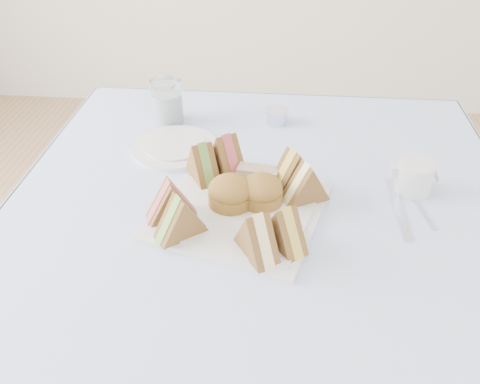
# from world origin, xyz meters

# --- Properties ---
(table) EXTENTS (0.90, 0.90, 0.74)m
(table) POSITION_xyz_m (0.00, 0.00, 0.37)
(table) COLOR brown
(table) RESTS_ON floor
(tablecloth) EXTENTS (1.02, 1.02, 0.01)m
(tablecloth) POSITION_xyz_m (0.00, 0.00, 0.74)
(tablecloth) COLOR silver
(tablecloth) RESTS_ON table
(serving_plate) EXTENTS (0.36, 0.36, 0.01)m
(serving_plate) POSITION_xyz_m (-0.04, -0.05, 0.75)
(serving_plate) COLOR silver
(serving_plate) RESTS_ON tablecloth
(sandwich_fl_a) EXTENTS (0.10, 0.08, 0.08)m
(sandwich_fl_a) POSITION_xyz_m (-0.16, -0.09, 0.80)
(sandwich_fl_a) COLOR brown
(sandwich_fl_a) RESTS_ON serving_plate
(sandwich_fl_b) EXTENTS (0.10, 0.09, 0.08)m
(sandwich_fl_b) POSITION_xyz_m (-0.14, -0.14, 0.80)
(sandwich_fl_b) COLOR brown
(sandwich_fl_b) RESTS_ON serving_plate
(sandwich_fr_a) EXTENTS (0.09, 0.10, 0.08)m
(sandwich_fr_a) POSITION_xyz_m (0.05, -0.15, 0.80)
(sandwich_fr_a) COLOR brown
(sandwich_fr_a) RESTS_ON serving_plate
(sandwich_fr_b) EXTENTS (0.09, 0.10, 0.08)m
(sandwich_fr_b) POSITION_xyz_m (-0.00, -0.17, 0.80)
(sandwich_fr_b) COLOR brown
(sandwich_fr_b) RESTS_ON serving_plate
(sandwich_bl_a) EXTENTS (0.09, 0.10, 0.08)m
(sandwich_bl_a) POSITION_xyz_m (-0.13, 0.05, 0.80)
(sandwich_bl_a) COLOR brown
(sandwich_bl_a) RESTS_ON serving_plate
(sandwich_bl_b) EXTENTS (0.10, 0.11, 0.09)m
(sandwich_bl_b) POSITION_xyz_m (-0.08, 0.07, 0.80)
(sandwich_bl_b) COLOR brown
(sandwich_bl_b) RESTS_ON serving_plate
(sandwich_br_a) EXTENTS (0.10, 0.08, 0.08)m
(sandwich_br_a) POSITION_xyz_m (0.08, -0.01, 0.80)
(sandwich_br_a) COLOR brown
(sandwich_br_a) RESTS_ON serving_plate
(sandwich_br_b) EXTENTS (0.10, 0.09, 0.08)m
(sandwich_br_b) POSITION_xyz_m (0.06, 0.03, 0.80)
(sandwich_br_b) COLOR brown
(sandwich_br_b) RESTS_ON serving_plate
(scone_left) EXTENTS (0.11, 0.11, 0.06)m
(scone_left) POSITION_xyz_m (-0.06, -0.04, 0.79)
(scone_left) COLOR olive
(scone_left) RESTS_ON serving_plate
(scone_right) EXTENTS (0.10, 0.10, 0.06)m
(scone_right) POSITION_xyz_m (-0.00, -0.03, 0.79)
(scone_right) COLOR olive
(scone_right) RESTS_ON serving_plate
(pastry_slice) EXTENTS (0.09, 0.05, 0.04)m
(pastry_slice) POSITION_xyz_m (-0.01, 0.03, 0.78)
(pastry_slice) COLOR tan
(pastry_slice) RESTS_ON serving_plate
(side_plate) EXTENTS (0.22, 0.22, 0.01)m
(side_plate) POSITION_xyz_m (-0.21, 0.18, 0.75)
(side_plate) COLOR silver
(side_plate) RESTS_ON tablecloth
(water_glass) EXTENTS (0.10, 0.10, 0.11)m
(water_glass) POSITION_xyz_m (-0.25, 0.31, 0.80)
(water_glass) COLOR white
(water_glass) RESTS_ON tablecloth
(tea_strainer) EXTENTS (0.08, 0.08, 0.03)m
(tea_strainer) POSITION_xyz_m (0.02, 0.33, 0.76)
(tea_strainer) COLOR silver
(tea_strainer) RESTS_ON tablecloth
(knife) EXTENTS (0.02, 0.20, 0.00)m
(knife) POSITION_xyz_m (0.27, -0.01, 0.75)
(knife) COLOR silver
(knife) RESTS_ON tablecloth
(fork) EXTENTS (0.04, 0.16, 0.00)m
(fork) POSITION_xyz_m (0.31, 0.00, 0.75)
(fork) COLOR silver
(fork) RESTS_ON tablecloth
(creamer_jug) EXTENTS (0.08, 0.08, 0.07)m
(creamer_jug) POSITION_xyz_m (0.30, 0.06, 0.78)
(creamer_jug) COLOR silver
(creamer_jug) RESTS_ON tablecloth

